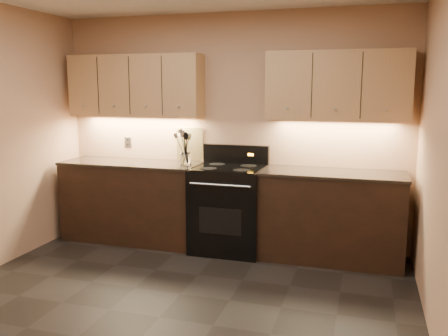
{
  "coord_description": "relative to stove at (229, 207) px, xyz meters",
  "views": [
    {
      "loc": [
        1.49,
        -3.18,
        1.79
      ],
      "look_at": [
        0.09,
        1.45,
        0.96
      ],
      "focal_mm": 38.0,
      "sensor_mm": 36.0,
      "label": 1
    }
  ],
  "objects": [
    {
      "name": "floor",
      "position": [
        -0.08,
        -1.68,
        -0.48
      ],
      "size": [
        4.0,
        4.0,
        0.0
      ],
      "primitive_type": "plane",
      "color": "black",
      "rests_on": "ground"
    },
    {
      "name": "steel_skimmer",
      "position": [
        -0.48,
        -0.03,
        0.65
      ],
      "size": [
        0.18,
        0.14,
        0.39
      ],
      "primitive_type": null,
      "rotation": [
        -0.09,
        -0.23,
        -0.13
      ],
      "color": "silver",
      "rests_on": "utensil_crock"
    },
    {
      "name": "steel_spatula",
      "position": [
        -0.48,
        0.01,
        0.65
      ],
      "size": [
        0.24,
        0.13,
        0.39
      ],
      "primitive_type": null,
      "rotation": [
        0.18,
        -0.36,
        -0.28
      ],
      "color": "silver",
      "rests_on": "utensil_crock"
    },
    {
      "name": "black_spoon",
      "position": [
        -0.49,
        0.01,
        0.64
      ],
      "size": [
        0.08,
        0.12,
        0.36
      ],
      "primitive_type": null,
      "rotation": [
        0.17,
        0.02,
        0.1
      ],
      "color": "black",
      "rests_on": "utensil_crock"
    },
    {
      "name": "counter_left",
      "position": [
        -1.18,
        0.02,
        -0.01
      ],
      "size": [
        1.62,
        0.62,
        0.93
      ],
      "color": "black",
      "rests_on": "ground"
    },
    {
      "name": "upper_cab_right",
      "position": [
        1.1,
        0.17,
        1.32
      ],
      "size": [
        1.44,
        0.3,
        0.7
      ],
      "primitive_type": "cube",
      "color": "tan",
      "rests_on": "wall_back"
    },
    {
      "name": "wooden_spoon",
      "position": [
        -0.52,
        -0.02,
        0.63
      ],
      "size": [
        0.12,
        0.12,
        0.34
      ],
      "primitive_type": null,
      "rotation": [
        -0.14,
        0.18,
        0.22
      ],
      "color": "#DDBE77",
      "rests_on": "utensil_crock"
    },
    {
      "name": "wall_back",
      "position": [
        -0.08,
        0.32,
        0.82
      ],
      "size": [
        4.0,
        0.04,
        2.6
      ],
      "primitive_type": "cube",
      "color": "tan",
      "rests_on": "ground"
    },
    {
      "name": "stove",
      "position": [
        0.0,
        0.0,
        0.0
      ],
      "size": [
        0.76,
        0.68,
        1.14
      ],
      "color": "black",
      "rests_on": "ground"
    },
    {
      "name": "counter_right",
      "position": [
        1.1,
        0.02,
        -0.01
      ],
      "size": [
        1.46,
        0.62,
        0.93
      ],
      "color": "black",
      "rests_on": "ground"
    },
    {
      "name": "outlet_plate",
      "position": [
        -1.38,
        0.31,
        0.64
      ],
      "size": [
        0.08,
        0.01,
        0.12
      ],
      "primitive_type": "cube",
      "color": "#B2B5BA",
      "rests_on": "wall_back"
    },
    {
      "name": "black_turner",
      "position": [
        -0.48,
        -0.03,
        0.65
      ],
      "size": [
        0.15,
        0.15,
        0.38
      ],
      "primitive_type": null,
      "rotation": [
        -0.18,
        -0.13,
        0.25
      ],
      "color": "black",
      "rests_on": "utensil_crock"
    },
    {
      "name": "utensil_crock",
      "position": [
        -0.5,
        -0.01,
        0.52
      ],
      "size": [
        0.12,
        0.12,
        0.14
      ],
      "color": "white",
      "rests_on": "counter_left"
    },
    {
      "name": "upper_cab_left",
      "position": [
        -1.18,
        0.17,
        1.32
      ],
      "size": [
        1.6,
        0.3,
        0.7
      ],
      "primitive_type": "cube",
      "color": "tan",
      "rests_on": "wall_back"
    },
    {
      "name": "cutting_board",
      "position": [
        -0.56,
        0.29,
        0.65
      ],
      "size": [
        0.32,
        0.11,
        0.39
      ],
      "primitive_type": "cube",
      "rotation": [
        0.11,
        0.0,
        0.14
      ],
      "color": "#DDBE77",
      "rests_on": "counter_left"
    }
  ]
}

